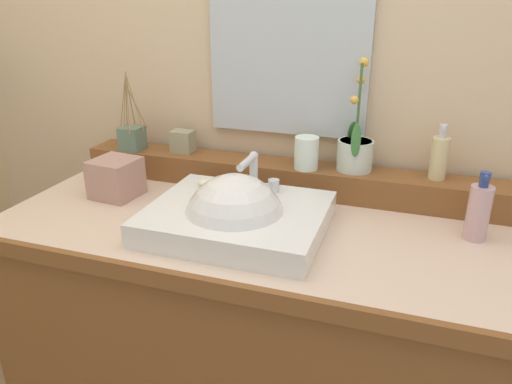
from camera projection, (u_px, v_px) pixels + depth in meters
wall_back at (309, 17)px, 1.52m from camera, size 3.34×0.20×2.79m
vanity_cabinet at (265, 348)px, 1.50m from camera, size 1.49×0.66×0.88m
back_ledge at (290, 177)px, 1.54m from camera, size 1.41×0.13×0.09m
sink_basin at (236, 222)px, 1.27m from camera, size 0.46×0.38×0.29m
soap_bar at (209, 184)px, 1.39m from camera, size 0.07×0.04×0.02m
potted_plant at (355, 150)px, 1.45m from camera, size 0.11×0.12×0.33m
soap_dispenser at (439, 157)px, 1.38m from camera, size 0.05×0.05×0.16m
tumbler_cup at (306, 153)px, 1.47m from camera, size 0.07×0.07×0.10m
reed_diffuser at (132, 137)px, 1.65m from camera, size 0.08×0.10×0.26m
trinket_box at (183, 141)px, 1.63m from camera, size 0.07×0.06×0.07m
lotion_bottle at (479, 211)px, 1.22m from camera, size 0.06×0.06×0.18m
tissue_box at (116, 178)px, 1.49m from camera, size 0.14×0.14×0.12m
mirror at (288, 59)px, 1.48m from camera, size 0.50×0.02×0.46m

